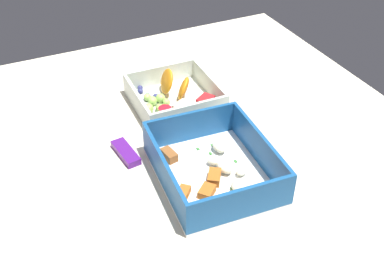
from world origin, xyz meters
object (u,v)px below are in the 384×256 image
(pasta_container, at_px, (213,169))
(paper_cup_liner, at_px, (133,81))
(fruit_bowl, at_px, (174,97))
(candy_bar, at_px, (126,153))

(pasta_container, bearing_deg, paper_cup_liner, 7.44)
(pasta_container, relative_size, fruit_bowl, 1.34)
(paper_cup_liner, bearing_deg, candy_bar, 157.79)
(candy_bar, xyz_separation_m, paper_cup_liner, (0.21, -0.09, 0.00))
(pasta_container, bearing_deg, candy_bar, 47.71)
(candy_bar, distance_m, paper_cup_liner, 0.23)
(fruit_bowl, relative_size, paper_cup_liner, 4.96)
(fruit_bowl, height_order, candy_bar, fruit_bowl)
(pasta_container, bearing_deg, fruit_bowl, -3.11)
(pasta_container, relative_size, candy_bar, 3.06)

